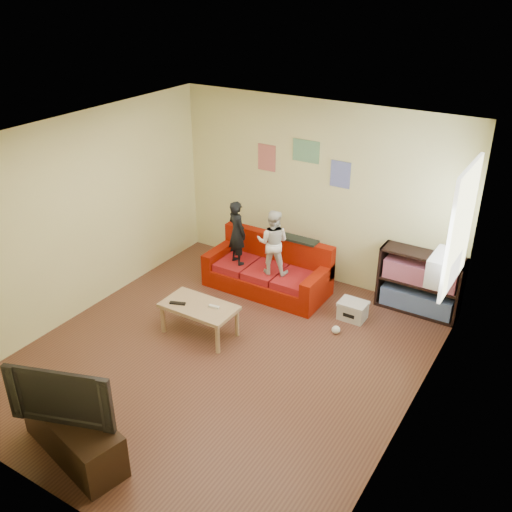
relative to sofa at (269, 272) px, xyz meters
The scene contains 17 objects.
room_shell 2.12m from the sofa, 78.09° to the right, with size 4.52×5.02×2.72m.
sofa is the anchor object (origin of this frame).
child_a 0.76m from the sofa, 160.34° to the right, with size 0.35×0.23×0.97m, color black.
child_b 0.63m from the sofa, 47.46° to the right, with size 0.46×0.36×0.95m, color silver.
coffee_table 1.52m from the sofa, 95.85° to the right, with size 0.97×0.53×0.43m.
remote 1.69m from the sofa, 103.95° to the right, with size 0.21×0.05×0.02m, color black.
game_controller 1.47m from the sofa, 88.22° to the right, with size 0.14×0.04×0.03m, color silver.
bookshelf 2.14m from the sofa, 14.10° to the left, with size 1.12×0.34×0.89m.
window 2.94m from the sofa, ahead, with size 0.04×1.08×1.48m, color white.
ac_unit 2.61m from the sofa, ahead, with size 0.28×0.55×0.35m, color #B7B2A3.
artwork_left 1.71m from the sofa, 123.91° to the left, with size 0.30×0.01×0.40m, color #D87266.
artwork_center 1.83m from the sofa, 76.07° to the left, with size 0.42×0.01×0.32m, color #72B27F.
artwork_right 1.76m from the sofa, 44.25° to the left, with size 0.30×0.01×0.38m, color #727FCC.
file_box 1.41m from the sofa, ahead, with size 0.37×0.29×0.26m.
tv_stand 3.81m from the sofa, 89.44° to the right, with size 1.26×0.42×0.47m, color black.
television 3.84m from the sofa, 89.44° to the right, with size 1.04×0.14×0.60m, color black.
tissue 1.49m from the sofa, 23.05° to the right, with size 0.11×0.11×0.11m, color white.
Camera 1 is at (3.35, -4.63, 4.27)m, focal length 40.00 mm.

